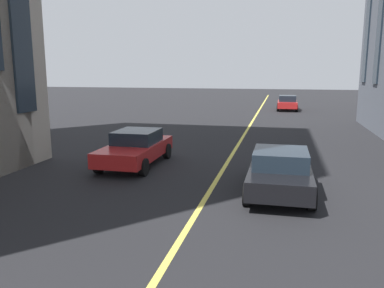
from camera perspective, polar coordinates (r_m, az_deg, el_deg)
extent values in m
cube|color=#D8C64C|center=(21.32, 7.17, 0.60)|extent=(80.00, 0.16, 0.01)
cube|color=#B21E1E|center=(38.05, 13.73, 5.67)|extent=(3.90, 1.75, 0.55)
cube|color=#19232D|center=(37.81, 13.77, 6.47)|extent=(1.64, 1.54, 0.55)
cylinder|color=black|center=(39.35, 12.46, 5.47)|extent=(0.60, 0.21, 0.60)
cylinder|color=black|center=(39.37, 14.92, 5.37)|extent=(0.60, 0.21, 0.60)
cylinder|color=black|center=(36.79, 12.41, 5.13)|extent=(0.60, 0.21, 0.60)
cylinder|color=black|center=(36.81, 15.04, 5.02)|extent=(0.60, 0.21, 0.60)
cube|color=black|center=(12.32, 12.72, -4.21)|extent=(4.40, 1.80, 0.55)
cube|color=#19232D|center=(11.98, 12.81, -2.05)|extent=(1.85, 1.58, 0.50)
cylinder|color=black|center=(13.82, 9.13, -3.64)|extent=(0.64, 0.22, 0.64)
cylinder|color=black|center=(13.82, 16.31, -3.94)|extent=(0.64, 0.22, 0.64)
cylinder|color=black|center=(11.03, 8.07, -7.30)|extent=(0.64, 0.22, 0.64)
cylinder|color=black|center=(11.04, 17.12, -7.67)|extent=(0.64, 0.22, 0.64)
cube|color=#B21E1E|center=(15.59, -8.27, -0.94)|extent=(4.40, 1.80, 0.55)
cube|color=#19232D|center=(15.69, -8.03, 1.10)|extent=(1.85, 1.58, 0.50)
cylinder|color=black|center=(14.02, -7.08, -3.37)|extent=(0.64, 0.22, 0.64)
cylinder|color=black|center=(14.69, -13.43, -2.93)|extent=(0.64, 0.22, 0.64)
cylinder|color=black|center=(16.71, -3.68, -1.03)|extent=(0.64, 0.22, 0.64)
cylinder|color=black|center=(17.28, -9.18, -0.75)|extent=(0.64, 0.22, 0.64)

